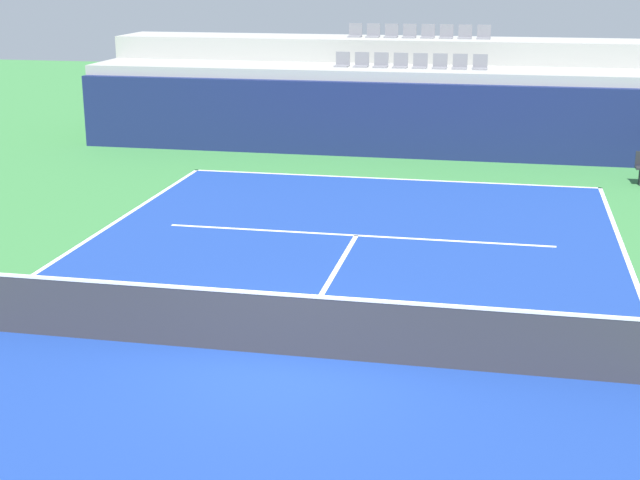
% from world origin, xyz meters
% --- Properties ---
extents(ground_plane, '(80.00, 80.00, 0.00)m').
position_xyz_m(ground_plane, '(0.00, 0.00, 0.00)').
color(ground_plane, '#387A3D').
extents(court_surface, '(11.00, 24.00, 0.01)m').
position_xyz_m(court_surface, '(0.00, 0.00, 0.01)').
color(court_surface, navy).
rests_on(court_surface, ground_plane).
extents(baseline_far, '(11.00, 0.10, 0.00)m').
position_xyz_m(baseline_far, '(0.00, 11.95, 0.01)').
color(baseline_far, white).
rests_on(baseline_far, court_surface).
extents(service_line_far, '(8.26, 0.10, 0.00)m').
position_xyz_m(service_line_far, '(0.00, 6.40, 0.01)').
color(service_line_far, white).
rests_on(service_line_far, court_surface).
extents(centre_service_line, '(0.10, 6.40, 0.00)m').
position_xyz_m(centre_service_line, '(0.00, 3.20, 0.01)').
color(centre_service_line, white).
rests_on(centre_service_line, court_surface).
extents(back_wall, '(20.14, 0.30, 2.21)m').
position_xyz_m(back_wall, '(0.00, 14.91, 1.10)').
color(back_wall, navy).
rests_on(back_wall, ground_plane).
extents(stands_tier_lower, '(20.14, 2.40, 2.51)m').
position_xyz_m(stands_tier_lower, '(0.00, 16.26, 1.25)').
color(stands_tier_lower, '#9E9E99').
rests_on(stands_tier_lower, ground_plane).
extents(stands_tier_upper, '(20.14, 2.40, 3.23)m').
position_xyz_m(stands_tier_upper, '(0.00, 18.66, 1.62)').
color(stands_tier_upper, '#9E9E99').
rests_on(stands_tier_upper, ground_plane).
extents(seating_row_lower, '(4.66, 0.44, 0.44)m').
position_xyz_m(seating_row_lower, '(0.00, 16.35, 2.63)').
color(seating_row_lower, slate).
rests_on(seating_row_lower, stands_tier_lower).
extents(seating_row_upper, '(4.66, 0.44, 0.44)m').
position_xyz_m(seating_row_upper, '(0.00, 18.75, 3.36)').
color(seating_row_upper, slate).
rests_on(seating_row_upper, stands_tier_upper).
extents(tennis_net, '(11.08, 0.08, 1.07)m').
position_xyz_m(tennis_net, '(0.00, 0.00, 0.51)').
color(tennis_net, black).
rests_on(tennis_net, court_surface).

